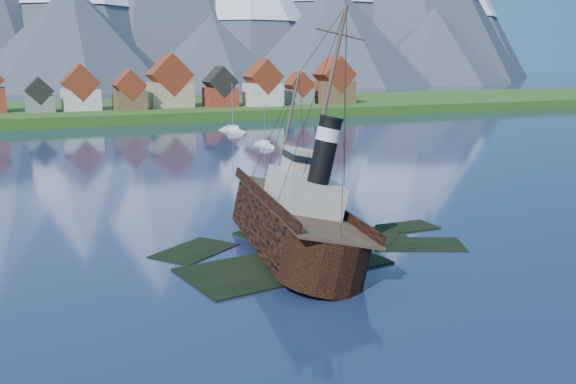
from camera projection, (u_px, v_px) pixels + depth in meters
name	position (u px, v px, depth m)	size (l,w,h in m)	color
ground	(305.00, 257.00, 60.27)	(1400.00, 1400.00, 0.00)	#182443
shoal	(312.00, 252.00, 62.97)	(31.71, 21.24, 1.14)	black
shore_bank	(83.00, 116.00, 212.12)	(600.00, 80.00, 3.20)	#254A15
seawall	(99.00, 126.00, 178.17)	(600.00, 2.50, 2.00)	#3F3D38
tugboat_wreck	(280.00, 216.00, 63.01)	(7.23, 31.16, 24.69)	black
sailboat_d	(264.00, 145.00, 136.67)	(2.60, 7.76, 10.40)	white
sailboat_e	(233.00, 130.00, 164.86)	(4.47, 11.49, 12.98)	white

